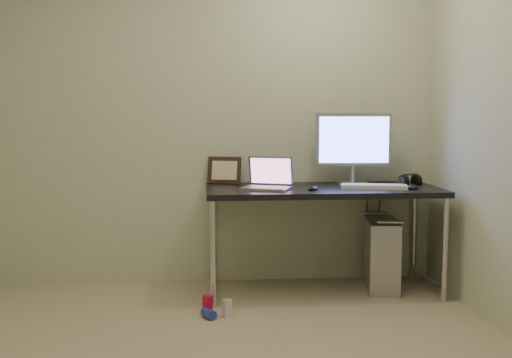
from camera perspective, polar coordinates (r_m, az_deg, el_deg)
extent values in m
cube|color=beige|center=(4.79, -4.89, 5.62)|extent=(3.50, 0.02, 2.50)
cube|color=black|center=(4.54, 5.94, -0.99)|extent=(1.64, 0.72, 0.04)
cylinder|color=silver|center=(4.21, -3.83, -6.70)|extent=(0.04, 0.04, 0.71)
cylinder|color=silver|center=(4.84, -3.94, -5.04)|extent=(0.04, 0.04, 0.71)
cylinder|color=silver|center=(4.51, 16.46, -6.08)|extent=(0.04, 0.04, 0.71)
cylinder|color=silver|center=(5.10, 13.88, -4.63)|extent=(0.04, 0.04, 0.71)
cylinder|color=silver|center=(4.59, -3.86, -9.18)|extent=(0.04, 0.64, 0.04)
cylinder|color=silver|center=(4.86, 15.00, -8.50)|extent=(0.04, 0.64, 0.04)
cube|color=#AEAEB2|center=(4.75, 11.08, -6.62)|extent=(0.28, 0.51, 0.50)
cylinder|color=#ADACB3|center=(4.51, 11.85, -3.79)|extent=(0.18, 0.05, 0.02)
cylinder|color=#ADACB3|center=(4.89, 10.51, -3.00)|extent=(0.18, 0.05, 0.02)
cylinder|color=black|center=(4.97, 9.70, -4.29)|extent=(0.01, 0.16, 0.69)
cylinder|color=black|center=(4.98, 10.76, -4.52)|extent=(0.02, 0.11, 0.71)
cylinder|color=red|center=(4.15, -4.33, -11.08)|extent=(0.09, 0.09, 0.12)
cylinder|color=silver|center=(4.10, -2.54, -11.41)|extent=(0.08, 0.08, 0.11)
cylinder|color=#223BA5|center=(4.08, -4.22, -11.84)|extent=(0.10, 0.13, 0.06)
cube|color=#ADACB3|center=(4.38, 0.89, -0.85)|extent=(0.38, 0.33, 0.02)
cube|color=gray|center=(4.37, 0.89, -0.72)|extent=(0.33, 0.28, 0.00)
cube|color=#95949C|center=(4.48, 1.33, 0.73)|extent=(0.31, 0.16, 0.20)
cube|color=#7E4F6F|center=(4.48, 1.34, 0.72)|extent=(0.28, 0.14, 0.18)
cube|color=#ADACB3|center=(4.73, 8.63, -0.41)|extent=(0.23, 0.17, 0.02)
cylinder|color=#ADACB3|center=(4.74, 8.58, 0.44)|extent=(0.04, 0.04, 0.12)
cube|color=#ADACB3|center=(4.71, 8.66, 3.48)|extent=(0.55, 0.06, 0.38)
cube|color=#5C6DFF|center=(4.69, 8.72, 3.46)|extent=(0.50, 0.03, 0.33)
cube|color=silver|center=(4.51, 10.45, -0.67)|extent=(0.47, 0.24, 0.03)
ellipsoid|color=black|center=(4.54, 13.70, -0.63)|extent=(0.09, 0.13, 0.04)
ellipsoid|color=black|center=(4.37, 5.08, -0.74)|extent=(0.09, 0.12, 0.04)
cylinder|color=black|center=(4.78, 12.90, -0.20)|extent=(0.06, 0.10, 0.09)
cylinder|color=black|center=(4.82, 14.16, -0.19)|extent=(0.06, 0.10, 0.09)
cube|color=black|center=(4.80, 13.55, 0.40)|extent=(0.12, 0.05, 0.01)
cube|color=black|center=(4.74, -2.83, 0.79)|extent=(0.26, 0.14, 0.20)
cylinder|color=silver|center=(4.75, -0.02, 0.18)|extent=(0.01, 0.01, 0.10)
cylinder|color=silver|center=(4.75, -0.02, 0.88)|extent=(0.04, 0.04, 0.04)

